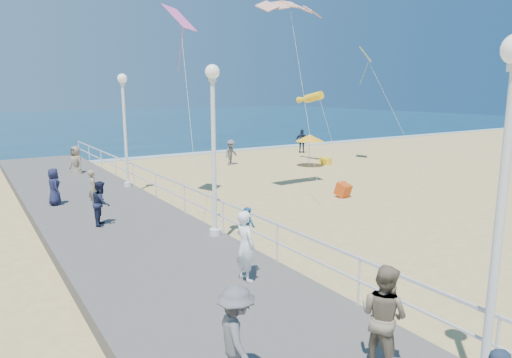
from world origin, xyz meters
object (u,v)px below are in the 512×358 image
lamp_post_far (124,118)px  beach_umbrella (310,138)px  spectator_6 (93,188)px  beach_chair_right (325,160)px  spectator_2 (236,336)px  spectator_7 (101,203)px  lamp_post_near (504,181)px  box_kite (343,191)px  beach_walker_b (302,141)px  spectator_4 (54,187)px  lamp_post_mid (213,133)px  beach_walker_c (76,163)px  beach_walker_a (231,152)px  toddler_held (247,226)px  beach_chair_left (327,162)px  woman_holding_toddler (245,246)px  spectator_1 (384,316)px

lamp_post_far → beach_umbrella: (12.59, 1.61, -1.75)m
spectator_6 → beach_chair_right: size_ratio=2.68×
spectator_2 → spectator_7: spectator_2 is taller
lamp_post_near → box_kite: size_ratio=8.87×
lamp_post_near → beach_walker_b: size_ratio=2.78×
spectator_4 → lamp_post_near: bearing=-172.3°
spectator_6 → beach_umbrella: (14.92, 4.71, 0.77)m
lamp_post_mid → beach_chair_right: lamp_post_mid is taller
beach_walker_c → beach_umbrella: bearing=52.1°
lamp_post_mid → beach_walker_b: bearing=44.6°
beach_walker_a → box_kite: beach_walker_a is taller
lamp_post_far → spectator_7: (-2.73, -5.86, -2.50)m
toddler_held → beach_chair_left: 20.68m
beach_chair_right → lamp_post_mid: bearing=-142.2°
lamp_post_far → beach_walker_a: size_ratio=3.12×
spectator_7 → beach_walker_b: spectator_7 is taller
beach_chair_left → woman_holding_toddler: bearing=-136.9°
woman_holding_toddler → spectator_6: woman_holding_toddler is taller
woman_holding_toddler → lamp_post_far: bearing=-7.9°
lamp_post_mid → beach_chair_right: size_ratio=9.67×
spectator_7 → spectator_6: bearing=13.1°
beach_walker_b → lamp_post_mid: bearing=85.8°
spectator_4 → beach_umbrella: beach_umbrella is taller
toddler_held → spectator_2: bearing=142.7°
lamp_post_near → lamp_post_far: (0.00, 18.00, 0.00)m
beach_umbrella → lamp_post_mid: bearing=-139.9°
spectator_2 → beach_walker_b: spectator_2 is taller
beach_chair_left → beach_chair_right: same height
beach_walker_b → beach_chair_right: size_ratio=3.47×
spectator_2 → beach_chair_left: bearing=-32.5°
spectator_1 → beach_walker_a: (9.61, 21.89, -0.44)m
spectator_1 → spectator_4: spectator_1 is taller
spectator_4 → beach_walker_a: 14.17m
spectator_7 → beach_walker_c: spectator_7 is taller
toddler_held → beach_walker_a: size_ratio=0.55×
spectator_1 → spectator_2: 2.46m
box_kite → woman_holding_toddler: bearing=-152.3°
beach_walker_a → beach_umbrella: 5.37m
spectator_6 → beach_walker_a: size_ratio=0.87×
spectator_1 → box_kite: (9.27, 10.67, -0.99)m
lamp_post_mid → spectator_7: (-2.73, 3.14, -2.50)m
lamp_post_far → beach_walker_c: size_ratio=2.77×
spectator_6 → spectator_7: size_ratio=0.97×
lamp_post_mid → spectator_2: lamp_post_mid is taller
lamp_post_near → spectator_4: size_ratio=3.55×
spectator_6 → spectator_7: 2.78m
beach_walker_c → spectator_7: bearing=-31.2°
beach_walker_b → beach_walker_a: bearing=56.7°
beach_walker_a → beach_umbrella: bearing=-64.9°
spectator_2 → beach_walker_c: bearing=7.0°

